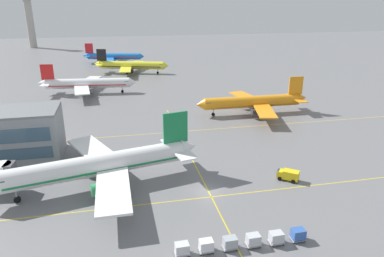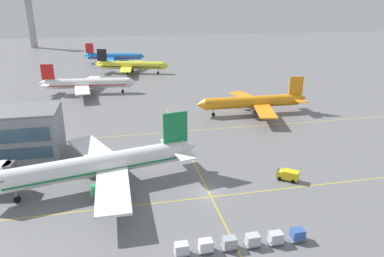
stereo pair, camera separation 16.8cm
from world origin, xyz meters
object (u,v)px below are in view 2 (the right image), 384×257
at_px(airliner_far_left_stand, 131,65).
at_px(control_tower, 30,16).
at_px(airliner_far_right_stand, 114,56).
at_px(service_truck_red_van, 288,175).
at_px(baggage_cart_row_rightmost, 298,235).
at_px(airliner_third_row, 87,83).
at_px(baggage_cart_row_fourth, 253,240).
at_px(airliner_front_gate, 99,165).
at_px(baggage_cart_row_middle, 230,243).
at_px(airliner_second_row, 254,102).
at_px(baggage_cart_row_fifth, 276,238).
at_px(baggage_cart_row_second, 206,246).
at_px(baggage_cart_row_leftmost, 181,249).

height_order(airliner_far_left_stand, control_tower, control_tower).
xyz_separation_m(airliner_far_right_stand, service_truck_red_van, (32.49, -147.09, -2.47)).
distance_m(service_truck_red_van, baggage_cart_row_rightmost, 19.03).
height_order(airliner_third_row, service_truck_red_van, airliner_third_row).
bearing_deg(airliner_third_row, baggage_cart_row_fourth, -73.56).
distance_m(airliner_front_gate, airliner_third_row, 74.22).
height_order(airliner_third_row, baggage_cart_row_middle, airliner_third_row).
height_order(airliner_second_row, baggage_cart_row_fifth, airliner_second_row).
xyz_separation_m(airliner_far_left_stand, baggage_cart_row_second, (3.57, -132.71, -2.86)).
bearing_deg(service_truck_red_van, baggage_cart_row_second, -140.47).
height_order(airliner_third_row, baggage_cart_row_second, airliner_third_row).
distance_m(airliner_third_row, service_truck_red_van, 90.09).
relative_size(airliner_front_gate, service_truck_red_van, 9.30).
bearing_deg(service_truck_red_van, baggage_cart_row_middle, -135.14).
distance_m(airliner_front_gate, control_tower, 228.88).
distance_m(airliner_far_left_stand, baggage_cart_row_leftmost, 132.72).
bearing_deg(baggage_cart_row_middle, airliner_far_left_stand, 93.03).
height_order(airliner_front_gate, baggage_cart_row_leftmost, airliner_front_gate).
distance_m(baggage_cart_row_leftmost, baggage_cart_row_middle, 6.94).
xyz_separation_m(baggage_cart_row_second, baggage_cart_row_rightmost, (13.88, -0.37, 0.00)).
relative_size(airliner_second_row, airliner_third_row, 0.98).
xyz_separation_m(airliner_far_right_stand, control_tower, (-56.77, 80.18, 18.81)).
bearing_deg(baggage_cart_row_second, airliner_third_row, 102.62).
bearing_deg(airliner_far_right_stand, airliner_second_row, -68.26).
xyz_separation_m(baggage_cart_row_fifth, control_tower, (-78.70, 244.96, 21.45)).
distance_m(airliner_second_row, baggage_cart_row_fifth, 63.42).
distance_m(airliner_third_row, baggage_cart_row_leftmost, 98.35).
bearing_deg(airliner_far_right_stand, airliner_far_left_stand, -75.89).
bearing_deg(airliner_third_row, airliner_front_gate, -84.89).
height_order(baggage_cart_row_fourth, control_tower, control_tower).
distance_m(airliner_front_gate, airliner_far_left_stand, 110.59).
xyz_separation_m(airliner_third_row, service_truck_red_van, (42.60, -79.34, -2.67)).
bearing_deg(service_truck_red_van, airliner_third_row, 118.23).
bearing_deg(baggage_cart_row_fourth, airliner_third_row, 106.44).
bearing_deg(airliner_second_row, airliner_far_right_stand, 111.74).
bearing_deg(airliner_far_right_stand, control_tower, 125.30).
xyz_separation_m(airliner_far_left_stand, baggage_cart_row_fourth, (10.50, -132.90, -2.86)).
bearing_deg(airliner_front_gate, baggage_cart_row_middle, -50.97).
bearing_deg(airliner_front_gate, airliner_far_right_stand, 88.58).
height_order(airliner_second_row, baggage_cart_row_leftmost, airliner_second_row).
bearing_deg(baggage_cart_row_leftmost, service_truck_red_van, 35.27).
xyz_separation_m(baggage_cart_row_middle, baggage_cart_row_fifth, (6.94, -0.29, 0.00)).
xyz_separation_m(baggage_cart_row_fourth, baggage_cart_row_fifth, (3.47, -0.20, 0.00)).
bearing_deg(airliner_far_left_stand, airliner_far_right_stand, 104.11).
height_order(airliner_far_left_stand, baggage_cart_row_leftmost, airliner_far_left_stand).
distance_m(airliner_second_row, baggage_cart_row_leftmost, 68.65).
xyz_separation_m(baggage_cart_row_leftmost, baggage_cart_row_fourth, (10.41, -0.22, 0.00)).
distance_m(airliner_second_row, baggage_cart_row_rightmost, 62.40).
bearing_deg(airliner_third_row, baggage_cart_row_second, -77.38).
bearing_deg(baggage_cart_row_rightmost, airliner_third_row, 110.11).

